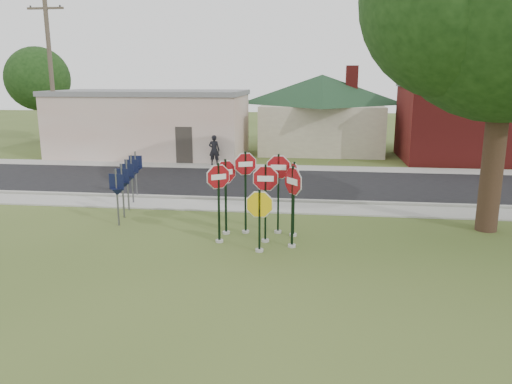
# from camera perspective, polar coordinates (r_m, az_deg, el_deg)

# --- Properties ---
(ground) EXTENTS (120.00, 120.00, 0.00)m
(ground) POSITION_cam_1_polar(r_m,az_deg,el_deg) (14.46, -0.46, -7.40)
(ground) COLOR #3C501E
(ground) RESTS_ON ground
(sidewalk_near) EXTENTS (60.00, 1.60, 0.06)m
(sidewalk_near) POSITION_cam_1_polar(r_m,az_deg,el_deg) (19.67, 1.63, -1.75)
(sidewalk_near) COLOR gray
(sidewalk_near) RESTS_ON ground
(road) EXTENTS (60.00, 7.00, 0.04)m
(road) POSITION_cam_1_polar(r_m,az_deg,el_deg) (24.03, 2.65, 0.94)
(road) COLOR black
(road) RESTS_ON ground
(sidewalk_far) EXTENTS (60.00, 1.60, 0.06)m
(sidewalk_far) POSITION_cam_1_polar(r_m,az_deg,el_deg) (28.24, 3.33, 2.78)
(sidewalk_far) COLOR gray
(sidewalk_far) RESTS_ON ground
(curb) EXTENTS (60.00, 0.20, 0.14)m
(curb) POSITION_cam_1_polar(r_m,az_deg,el_deg) (20.62, 1.89, -0.94)
(curb) COLOR gray
(curb) RESTS_ON ground
(stop_sign_center) EXTENTS (1.09, 0.24, 2.57)m
(stop_sign_center) POSITION_cam_1_polar(r_m,az_deg,el_deg) (15.28, 1.09, -0.01)
(stop_sign_center) COLOR #A3A198
(stop_sign_center) RESTS_ON ground
(stop_sign_yellow) EXTENTS (1.10, 0.24, 1.99)m
(stop_sign_yellow) POSITION_cam_1_polar(r_m,az_deg,el_deg) (14.52, 0.40, -2.52)
(stop_sign_yellow) COLOR #A3A198
(stop_sign_yellow) RESTS_ON ground
(stop_sign_left) EXTENTS (0.88, 0.59, 2.61)m
(stop_sign_left) POSITION_cam_1_polar(r_m,az_deg,el_deg) (15.28, -4.30, 0.02)
(stop_sign_left) COLOR #A3A198
(stop_sign_left) RESTS_ON ground
(stop_sign_right) EXTENTS (0.72, 0.93, 2.62)m
(stop_sign_right) POSITION_cam_1_polar(r_m,az_deg,el_deg) (14.83, 4.22, -0.25)
(stop_sign_right) COLOR #A3A198
(stop_sign_right) RESTS_ON ground
(stop_sign_back_right) EXTENTS (1.08, 0.24, 2.75)m
(stop_sign_back_right) POSITION_cam_1_polar(r_m,az_deg,el_deg) (16.16, 2.58, 1.16)
(stop_sign_back_right) COLOR #A3A198
(stop_sign_back_right) RESTS_ON ground
(stop_sign_back_left) EXTENTS (0.94, 0.41, 2.82)m
(stop_sign_back_left) POSITION_cam_1_polar(r_m,az_deg,el_deg) (16.15, -1.22, 1.27)
(stop_sign_back_left) COLOR #A3A198
(stop_sign_back_left) RESTS_ON ground
(stop_sign_far_right) EXTENTS (0.44, 1.03, 2.56)m
(stop_sign_far_right) POSITION_cam_1_polar(r_m,az_deg,el_deg) (15.90, 4.35, 0.44)
(stop_sign_far_right) COLOR #A3A198
(stop_sign_far_right) RESTS_ON ground
(stop_sign_far_left) EXTENTS (0.86, 0.64, 2.60)m
(stop_sign_far_left) POSITION_cam_1_polar(r_m,az_deg,el_deg) (16.10, -3.50, 0.68)
(stop_sign_far_left) COLOR #A3A198
(stop_sign_far_left) RESTS_ON ground
(route_sign_row) EXTENTS (1.43, 4.63, 2.00)m
(route_sign_row) POSITION_cam_1_polar(r_m,az_deg,el_deg) (19.69, -14.48, 1.42)
(route_sign_row) COLOR #59595E
(route_sign_row) RESTS_ON ground
(building_stucco) EXTENTS (12.20, 6.20, 4.20)m
(building_stucco) POSITION_cam_1_polar(r_m,az_deg,el_deg) (33.35, -11.95, 7.77)
(building_stucco) COLOR silver
(building_stucco) RESTS_ON ground
(building_house) EXTENTS (11.60, 11.60, 6.20)m
(building_house) POSITION_cam_1_polar(r_m,az_deg,el_deg) (35.46, 7.53, 10.66)
(building_house) COLOR beige
(building_house) RESTS_ON ground
(building_brick) EXTENTS (10.20, 6.20, 4.75)m
(building_brick) POSITION_cam_1_polar(r_m,az_deg,el_deg) (33.63, 24.92, 7.33)
(building_brick) COLOR maroon
(building_brick) RESTS_ON ground
(utility_pole_near) EXTENTS (2.20, 0.26, 9.50)m
(utility_pole_near) POSITION_cam_1_polar(r_m,az_deg,el_deg) (32.69, -22.32, 11.94)
(utility_pole_near) COLOR #4D3E33
(utility_pole_near) RESTS_ON ground
(bg_tree_left) EXTENTS (4.90, 4.90, 7.35)m
(bg_tree_left) POSITION_cam_1_polar(r_m,az_deg,el_deg) (43.31, -23.67, 11.74)
(bg_tree_left) COLOR black
(bg_tree_left) RESTS_ON ground
(pedestrian) EXTENTS (0.65, 0.44, 1.74)m
(pedestrian) POSITION_cam_1_polar(r_m,az_deg,el_deg) (28.89, -4.80, 4.80)
(pedestrian) COLOR black
(pedestrian) RESTS_ON sidewalk_far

